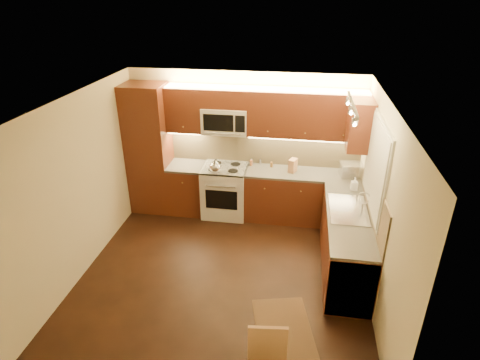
% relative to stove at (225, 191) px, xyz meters
% --- Properties ---
extents(floor, '(4.00, 4.00, 0.01)m').
position_rel_stove_xyz_m(floor, '(0.30, -1.68, -0.46)').
color(floor, black).
rests_on(floor, ground).
extents(ceiling, '(4.00, 4.00, 0.01)m').
position_rel_stove_xyz_m(ceiling, '(0.30, -1.68, 2.04)').
color(ceiling, beige).
rests_on(ceiling, ground).
extents(wall_back, '(4.00, 0.01, 2.50)m').
position_rel_stove_xyz_m(wall_back, '(0.30, 0.32, 0.79)').
color(wall_back, beige).
rests_on(wall_back, ground).
extents(wall_front, '(4.00, 0.01, 2.50)m').
position_rel_stove_xyz_m(wall_front, '(0.30, -3.67, 0.79)').
color(wall_front, beige).
rests_on(wall_front, ground).
extents(wall_left, '(0.01, 4.00, 2.50)m').
position_rel_stove_xyz_m(wall_left, '(-1.70, -1.68, 0.79)').
color(wall_left, beige).
rests_on(wall_left, ground).
extents(wall_right, '(0.01, 4.00, 2.50)m').
position_rel_stove_xyz_m(wall_right, '(2.30, -1.68, 0.79)').
color(wall_right, beige).
rests_on(wall_right, ground).
extents(pantry, '(0.70, 0.60, 2.30)m').
position_rel_stove_xyz_m(pantry, '(-1.35, 0.02, 0.69)').
color(pantry, '#4E1B10').
rests_on(pantry, floor).
extents(base_cab_back_left, '(0.62, 0.60, 0.86)m').
position_rel_stove_xyz_m(base_cab_back_left, '(-0.69, 0.02, -0.03)').
color(base_cab_back_left, '#4E1B10').
rests_on(base_cab_back_left, floor).
extents(counter_back_left, '(0.62, 0.60, 0.04)m').
position_rel_stove_xyz_m(counter_back_left, '(-0.69, 0.02, 0.42)').
color(counter_back_left, '#33302E').
rests_on(counter_back_left, base_cab_back_left).
extents(base_cab_back_right, '(1.92, 0.60, 0.86)m').
position_rel_stove_xyz_m(base_cab_back_right, '(1.34, 0.02, -0.03)').
color(base_cab_back_right, '#4E1B10').
rests_on(base_cab_back_right, floor).
extents(counter_back_right, '(1.92, 0.60, 0.04)m').
position_rel_stove_xyz_m(counter_back_right, '(1.34, 0.02, 0.42)').
color(counter_back_right, '#33302E').
rests_on(counter_back_right, base_cab_back_right).
extents(base_cab_right, '(0.60, 2.00, 0.86)m').
position_rel_stove_xyz_m(base_cab_right, '(2.00, -1.28, -0.03)').
color(base_cab_right, '#4E1B10').
rests_on(base_cab_right, floor).
extents(counter_right, '(0.60, 2.00, 0.04)m').
position_rel_stove_xyz_m(counter_right, '(2.00, -1.28, 0.42)').
color(counter_right, '#33302E').
rests_on(counter_right, base_cab_right).
extents(dishwasher, '(0.58, 0.60, 0.84)m').
position_rel_stove_xyz_m(dishwasher, '(2.00, -1.98, -0.03)').
color(dishwasher, silver).
rests_on(dishwasher, floor).
extents(backsplash_back, '(3.30, 0.02, 0.60)m').
position_rel_stove_xyz_m(backsplash_back, '(0.65, 0.31, 0.74)').
color(backsplash_back, tan).
rests_on(backsplash_back, wall_back).
extents(backsplash_right, '(0.02, 2.00, 0.60)m').
position_rel_stove_xyz_m(backsplash_right, '(2.29, -1.28, 0.74)').
color(backsplash_right, tan).
rests_on(backsplash_right, wall_right).
extents(upper_cab_back_left, '(0.62, 0.35, 0.75)m').
position_rel_stove_xyz_m(upper_cab_back_left, '(-0.69, 0.15, 1.42)').
color(upper_cab_back_left, '#4E1B10').
rests_on(upper_cab_back_left, wall_back).
extents(upper_cab_back_right, '(1.92, 0.35, 0.75)m').
position_rel_stove_xyz_m(upper_cab_back_right, '(1.34, 0.15, 1.42)').
color(upper_cab_back_right, '#4E1B10').
rests_on(upper_cab_back_right, wall_back).
extents(upper_cab_bridge, '(0.76, 0.35, 0.31)m').
position_rel_stove_xyz_m(upper_cab_bridge, '(0.00, 0.15, 1.63)').
color(upper_cab_bridge, '#4E1B10').
rests_on(upper_cab_bridge, wall_back).
extents(upper_cab_right_corner, '(0.35, 0.50, 0.75)m').
position_rel_stove_xyz_m(upper_cab_right_corner, '(2.12, -0.28, 1.42)').
color(upper_cab_right_corner, '#4E1B10').
rests_on(upper_cab_right_corner, wall_right).
extents(stove, '(0.76, 0.65, 0.92)m').
position_rel_stove_xyz_m(stove, '(0.00, 0.00, 0.00)').
color(stove, silver).
rests_on(stove, floor).
extents(microwave, '(0.76, 0.38, 0.44)m').
position_rel_stove_xyz_m(microwave, '(0.00, 0.14, 1.26)').
color(microwave, silver).
rests_on(microwave, wall_back).
extents(window_frame, '(0.03, 1.44, 1.24)m').
position_rel_stove_xyz_m(window_frame, '(2.29, -1.12, 1.14)').
color(window_frame, silver).
rests_on(window_frame, wall_right).
extents(window_blinds, '(0.02, 1.36, 1.16)m').
position_rel_stove_xyz_m(window_blinds, '(2.27, -1.12, 1.14)').
color(window_blinds, silver).
rests_on(window_blinds, wall_right).
extents(sink, '(0.52, 0.86, 0.15)m').
position_rel_stove_xyz_m(sink, '(2.00, -1.12, 0.52)').
color(sink, silver).
rests_on(sink, counter_right).
extents(faucet, '(0.20, 0.04, 0.30)m').
position_rel_stove_xyz_m(faucet, '(2.18, -1.12, 0.59)').
color(faucet, silver).
rests_on(faucet, counter_right).
extents(track_light_bar, '(0.04, 1.20, 0.03)m').
position_rel_stove_xyz_m(track_light_bar, '(1.85, -1.27, 2.00)').
color(track_light_bar, silver).
rests_on(track_light_bar, ceiling).
extents(kettle, '(0.22, 0.22, 0.24)m').
position_rel_stove_xyz_m(kettle, '(-0.11, -0.23, 0.58)').
color(kettle, silver).
rests_on(kettle, stove).
extents(toaster_oven, '(0.40, 0.32, 0.22)m').
position_rel_stove_xyz_m(toaster_oven, '(2.13, 0.02, 0.55)').
color(toaster_oven, silver).
rests_on(toaster_oven, counter_back_right).
extents(knife_block, '(0.16, 0.19, 0.23)m').
position_rel_stove_xyz_m(knife_block, '(1.17, 0.04, 0.55)').
color(knife_block, '#9D6D47').
rests_on(knife_block, counter_back_right).
extents(spice_jar_a, '(0.05, 0.05, 0.10)m').
position_rel_stove_xyz_m(spice_jar_a, '(0.44, 0.26, 0.49)').
color(spice_jar_a, silver).
rests_on(spice_jar_a, counter_back_right).
extents(spice_jar_b, '(0.06, 0.06, 0.10)m').
position_rel_stove_xyz_m(spice_jar_b, '(0.80, 0.17, 0.49)').
color(spice_jar_b, brown).
rests_on(spice_jar_b, counter_back_right).
extents(spice_jar_c, '(0.05, 0.05, 0.10)m').
position_rel_stove_xyz_m(spice_jar_c, '(0.59, 0.26, 0.49)').
color(spice_jar_c, silver).
rests_on(spice_jar_c, counter_back_right).
extents(spice_jar_d, '(0.05, 0.05, 0.10)m').
position_rel_stove_xyz_m(spice_jar_d, '(0.44, 0.18, 0.49)').
color(spice_jar_d, '#9D582F').
rests_on(spice_jar_d, counter_back_right).
extents(soap_bottle, '(0.10, 0.11, 0.21)m').
position_rel_stove_xyz_m(soap_bottle, '(2.13, -0.48, 0.54)').
color(soap_bottle, white).
rests_on(soap_bottle, counter_right).
extents(rug, '(0.87, 1.12, 0.01)m').
position_rel_stove_xyz_m(rug, '(1.21, -2.58, -0.45)').
color(rug, black).
rests_on(rug, floor).
extents(dining_chair, '(0.42, 0.42, 0.87)m').
position_rel_stove_xyz_m(dining_chair, '(1.06, -3.24, -0.03)').
color(dining_chair, '#9D6D47').
rests_on(dining_chair, floor).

